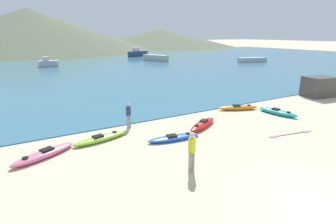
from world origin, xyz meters
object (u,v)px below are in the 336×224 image
object	(u,v)px
person_near_foreground	(192,149)
person_near_waterline	(128,114)
moored_boat_3	(48,63)
moored_boat_1	(156,58)
kayak_on_sand_5	(174,138)
kayak_on_sand_0	(203,124)
kayak_on_sand_4	(101,138)
moored_boat_0	(252,60)
kayak_on_sand_3	(238,108)
loose_paddle	(290,134)
moored_boat_2	(138,53)
kayak_on_sand_1	(278,112)
shoreline_rock	(319,87)
kayak_on_sand_2	(44,154)

from	to	relation	value
person_near_foreground	person_near_waterline	distance (m)	6.02
moored_boat_3	person_near_waterline	bearing A→B (deg)	-88.85
person_near_waterline	moored_boat_1	distance (m)	39.16
kayak_on_sand_5	kayak_on_sand_0	bearing A→B (deg)	18.41
kayak_on_sand_4	moored_boat_0	size ratio (longest dim) A/B	0.52
kayak_on_sand_0	kayak_on_sand_3	bearing A→B (deg)	20.93
person_near_waterline	moored_boat_0	size ratio (longest dim) A/B	0.26
loose_paddle	person_near_foreground	bearing A→B (deg)	-174.99
kayak_on_sand_4	moored_boat_2	world-z (taller)	moored_boat_2
kayak_on_sand_0	loose_paddle	distance (m)	4.83
moored_boat_0	kayak_on_sand_5	bearing A→B (deg)	-142.16
moored_boat_3	kayak_on_sand_4	bearing A→B (deg)	-92.09
moored_boat_2	loose_paddle	distance (m)	53.52
kayak_on_sand_1	kayak_on_sand_0	bearing A→B (deg)	175.69
kayak_on_sand_0	moored_boat_1	distance (m)	39.32
moored_boat_1	loose_paddle	bearing A→B (deg)	-106.84
moored_boat_0	shoreline_rock	xyz separation A→B (m)	(-17.12, -23.68, 0.38)
kayak_on_sand_5	shoreline_rock	size ratio (longest dim) A/B	1.10
kayak_on_sand_3	kayak_on_sand_5	size ratio (longest dim) A/B	1.01
person_near_waterline	moored_boat_0	world-z (taller)	person_near_waterline
kayak_on_sand_4	kayak_on_sand_5	xyz separation A→B (m)	(3.35, -1.78, -0.02)
moored_boat_3	shoreline_rock	size ratio (longest dim) A/B	1.16
moored_boat_2	shoreline_rock	xyz separation A→B (m)	(-3.13, -47.08, 0.08)
loose_paddle	moored_boat_1	bearing A→B (deg)	73.16
kayak_on_sand_1	moored_boat_3	size ratio (longest dim) A/B	0.92
moored_boat_1	person_near_waterline	bearing A→B (deg)	-119.46
kayak_on_sand_2	moored_boat_3	xyz separation A→B (m)	(4.02, 36.14, 0.49)
person_near_waterline	kayak_on_sand_4	bearing A→B (deg)	-150.97
kayak_on_sand_5	moored_boat_2	size ratio (longest dim) A/B	0.55
kayak_on_sand_1	moored_boat_0	world-z (taller)	moored_boat_0
kayak_on_sand_5	moored_boat_3	world-z (taller)	moored_boat_3
moored_boat_1	moored_boat_3	bearing A→B (deg)	178.98
person_near_foreground	person_near_waterline	xyz separation A→B (m)	(-0.28, 6.01, -0.09)
person_near_foreground	loose_paddle	world-z (taller)	person_near_foreground
kayak_on_sand_2	person_near_waterline	bearing A→B (deg)	19.78
kayak_on_sand_4	shoreline_rock	distance (m)	19.58
person_near_waterline	moored_boat_0	distance (m)	41.63
person_near_waterline	shoreline_rock	world-z (taller)	shoreline_rock
person_near_foreground	moored_boat_3	size ratio (longest dim) A/B	0.54
person_near_foreground	moored_boat_2	world-z (taller)	moored_boat_2
kayak_on_sand_3	kayak_on_sand_4	distance (m)	10.32
kayak_on_sand_0	shoreline_rock	xyz separation A→B (m)	(13.76, 1.40, 0.69)
kayak_on_sand_3	person_near_waterline	bearing A→B (deg)	177.60
kayak_on_sand_3	moored_boat_1	xyz separation A→B (m)	(10.96, 34.44, 0.50)
moored_boat_1	loose_paddle	size ratio (longest dim) A/B	2.13
moored_boat_0	moored_boat_2	size ratio (longest dim) A/B	1.10
kayak_on_sand_3	shoreline_rock	world-z (taller)	shoreline_rock
loose_paddle	kayak_on_sand_2	bearing A→B (deg)	162.89
moored_boat_0	moored_boat_2	distance (m)	27.26
kayak_on_sand_4	moored_boat_3	distance (m)	35.58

